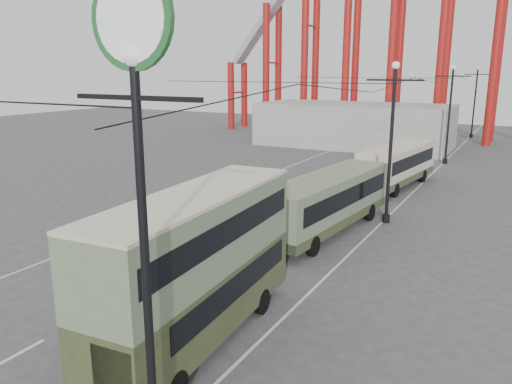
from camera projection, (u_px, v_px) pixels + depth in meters
The scene contains 11 objects.
ground at pixel (85, 336), 17.06m from camera, with size 160.00×160.00×0.00m, color #444446.
road_markings at pixel (298, 202), 34.22m from camera, with size 12.52×120.00×0.01m.
lamp_post_near at pixel (137, 120), 10.01m from camera, with size 3.20×0.44×10.80m.
lamp_post_mid at pixel (391, 145), 28.63m from camera, with size 3.20×0.44×9.32m.
lamp_post_far at pixel (449, 115), 47.34m from camera, with size 3.20×0.44×9.32m.
lamp_post_distant at pixel (475, 102), 66.06m from camera, with size 3.20×0.44×9.32m.
fairground_shed at pixel (353, 125), 59.26m from camera, with size 22.00×10.00×5.00m, color #9F9F9A.
double_decker_bus at pixel (198, 261), 16.07m from camera, with size 3.03×9.64×5.10m.
single_decker_green at pixel (328, 200), 27.64m from camera, with size 3.72×11.54×3.21m.
single_decker_cream at pixel (397, 164), 38.47m from camera, with size 3.82×10.40×3.16m.
pedestrian at pixel (237, 265), 20.74m from camera, with size 0.70×0.46×1.92m, color black.
Camera 1 is at (12.56, -10.66, 8.83)m, focal length 35.00 mm.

